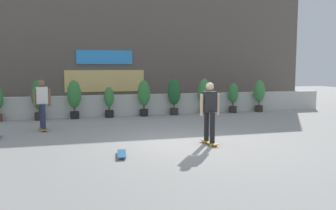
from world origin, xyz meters
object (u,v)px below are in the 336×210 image
Objects in this scene: potted_plant_6 at (204,93)px; potted_plant_8 at (259,93)px; potted_plant_3 at (109,101)px; potted_plant_4 at (144,95)px; potted_plant_5 at (174,93)px; skater_by_wall_right at (210,110)px; skateboard_near_camera at (122,154)px; potted_plant_7 at (233,96)px; potted_plant_2 at (74,96)px; skater_mid_plaza at (42,102)px; potted_plant_1 at (38,96)px.

potted_plant_6 reaches higher than potted_plant_8.
potted_plant_4 is (1.48, 0.00, 0.20)m from potted_plant_3.
potted_plant_6 is (1.42, 0.00, -0.01)m from potted_plant_5.
skater_by_wall_right reaches higher than skateboard_near_camera.
potted_plant_3 is 5.68m from potted_plant_7.
potted_plant_2 is 6.80m from skateboard_near_camera.
potted_plant_5 reaches higher than skateboard_near_camera.
potted_plant_4 is 1.36m from potted_plant_5.
skater_by_wall_right is (2.04, -6.02, 0.24)m from potted_plant_3.
potted_plant_3 is at bearing 45.35° from skater_mid_plaza.
potted_plant_4 is at bearing -180.00° from potted_plant_7.
potted_plant_1 is 7.12m from skateboard_near_camera.
potted_plant_4 is 4.20m from potted_plant_7.
potted_plant_2 reaches higher than skateboard_near_camera.
potted_plant_2 is 7.10m from potted_plant_7.
potted_plant_5 is at bearing 0.00° from potted_plant_2.
potted_plant_3 reaches higher than skateboard_near_camera.
skater_by_wall_right reaches higher than potted_plant_6.
potted_plant_7 is (1.42, 0.00, -0.15)m from potted_plant_6.
potted_plant_2 is at bearing 180.00° from potted_plant_4.
skateboard_near_camera is (2.02, -4.16, -0.88)m from skater_mid_plaza.
potted_plant_6 is 0.94× the size of skater_mid_plaza.
potted_plant_8 is (4.19, -0.00, -0.08)m from potted_plant_5.
potted_plant_8 is (8.44, -0.00, -0.06)m from potted_plant_2.
skater_mid_plaza is (-5.33, -2.52, -0.01)m from potted_plant_5.
potted_plant_1 reaches higher than skateboard_near_camera.
potted_plant_1 is 2.53m from skater_mid_plaza.
skater_by_wall_right is at bearing -129.69° from potted_plant_8.
potted_plant_7 is at bearing 0.00° from potted_plant_1.
potted_plant_7 is at bearing 180.00° from potted_plant_8.
potted_plant_2 is 2.89m from potted_plant_4.
skater_mid_plaza and skater_by_wall_right have the same top height.
potted_plant_8 is at bearing 0.00° from potted_plant_3.
potted_plant_7 is at bearing 0.00° from potted_plant_2.
potted_plant_4 is at bearing -180.00° from potted_plant_6.
potted_plant_7 is at bearing 0.00° from potted_plant_6.
potted_plant_4 is 1.12× the size of potted_plant_7.
potted_plant_4 is at bearing 73.70° from skateboard_near_camera.
potted_plant_5 is 1.08× the size of potted_plant_8.
skater_by_wall_right is (3.45, -6.02, 0.01)m from potted_plant_2.
potted_plant_8 reaches higher than skateboard_near_camera.
potted_plant_5 is at bearing 180.00° from potted_plant_7.
potted_plant_4 is 5.55m from potted_plant_8.
potted_plant_1 is at bearing 180.00° from potted_plant_2.
skater_mid_plaza is (0.30, -2.52, -0.01)m from potted_plant_1.
potted_plant_3 is at bearing -180.00° from potted_plant_7.
potted_plant_7 is at bearing 0.00° from potted_plant_5.
skater_by_wall_right is at bearing -60.21° from potted_plant_2.
potted_plant_1 is 1.37m from potted_plant_2.
potted_plant_3 is at bearing -0.00° from potted_plant_2.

